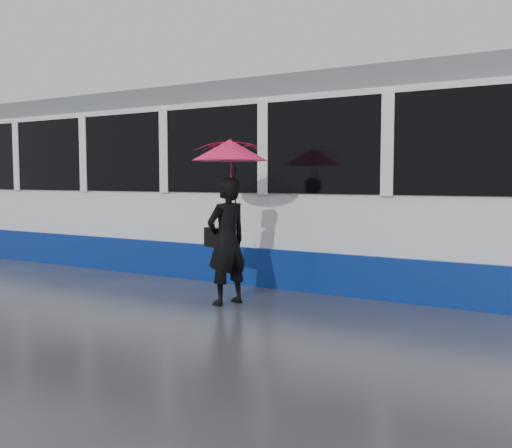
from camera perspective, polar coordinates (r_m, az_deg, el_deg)
The scene contains 6 objects.
ground at distance 7.65m, azimuth 1.54°, elevation -8.46°, with size 90.00×90.00×0.00m, color #2E2E34.
rails at distance 9.86m, azimuth 8.70°, elevation -5.51°, with size 34.00×1.51×0.02m.
tram at distance 10.83m, azimuth -2.89°, elevation 4.08°, with size 26.00×2.56×3.35m.
woman at distance 7.79m, azimuth -2.94°, elevation -1.73°, with size 0.64×0.42×1.74m, color black.
umbrella at distance 7.72m, azimuth -2.66°, elevation 5.93°, with size 1.29×1.29×1.18m.
handbag at distance 7.93m, azimuth -4.18°, elevation -1.32°, with size 0.34×0.22×0.45m.
Camera 1 is at (3.65, -6.51, 1.71)m, focal length 40.00 mm.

